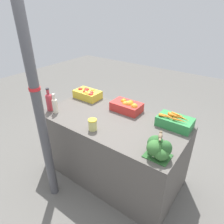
{
  "coord_description": "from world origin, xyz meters",
  "views": [
    {
      "loc": [
        1.17,
        -1.6,
        2.0
      ],
      "look_at": [
        0.0,
        0.0,
        0.92
      ],
      "focal_mm": 32.0,
      "sensor_mm": 36.0,
      "label": 1
    }
  ],
  "objects": [
    {
      "name": "pickle_jar",
      "position": [
        -0.04,
        -0.29,
        0.88
      ],
      "size": [
        0.09,
        0.09,
        0.12
      ],
      "color": "#D1CC75",
      "rests_on": "market_table"
    },
    {
      "name": "broccoli_pile",
      "position": [
        0.7,
        -0.27,
        0.91
      ],
      "size": [
        0.23,
        0.22,
        0.18
      ],
      "color": "#2D602D",
      "rests_on": "market_table"
    },
    {
      "name": "ground_plane",
      "position": [
        0.0,
        0.0,
        0.0
      ],
      "size": [
        10.0,
        10.0,
        0.0
      ],
      "primitive_type": "plane",
      "color": "#605E59"
    },
    {
      "name": "sparrow_bird",
      "position": [
        0.69,
        -0.25,
        1.02
      ],
      "size": [
        0.06,
        0.13,
        0.05
      ],
      "rotation": [
        0.0,
        0.0,
        1.9
      ],
      "color": "#4C3D2D",
      "rests_on": "broccoli_pile"
    },
    {
      "name": "support_pole",
      "position": [
        -0.37,
        -0.67,
        1.21
      ],
      "size": [
        0.1,
        0.1,
        2.42
      ],
      "color": "#4C4C51",
      "rests_on": "ground_plane"
    },
    {
      "name": "market_table",
      "position": [
        0.0,
        0.0,
        0.41
      ],
      "size": [
        1.7,
        0.86,
        0.82
      ],
      "primitive_type": "cube",
      "color": "#56514C",
      "rests_on": "ground_plane"
    },
    {
      "name": "carrot_crate",
      "position": [
        0.63,
        0.28,
        0.88
      ],
      "size": [
        0.37,
        0.23,
        0.15
      ],
      "color": "#2D8442",
      "rests_on": "market_table"
    },
    {
      "name": "apple_crate",
      "position": [
        -0.63,
        0.28,
        0.89
      ],
      "size": [
        0.37,
        0.23,
        0.14
      ],
      "color": "gold",
      "rests_on": "market_table"
    },
    {
      "name": "juice_bottle_cloudy",
      "position": [
        -0.66,
        -0.27,
        0.92
      ],
      "size": [
        0.06,
        0.06,
        0.25
      ],
      "color": "beige",
      "rests_on": "market_table"
    },
    {
      "name": "orange_crate",
      "position": [
        0.02,
        0.28,
        0.89
      ],
      "size": [
        0.37,
        0.23,
        0.15
      ],
      "color": "red",
      "rests_on": "market_table"
    },
    {
      "name": "juice_bottle_ruby",
      "position": [
        -0.76,
        -0.27,
        0.94
      ],
      "size": [
        0.08,
        0.08,
        0.29
      ],
      "color": "#B2333D",
      "rests_on": "market_table"
    }
  ]
}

